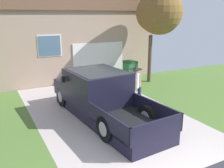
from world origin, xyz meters
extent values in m
cube|color=#BEB1AD|center=(0.00, 4.50, -0.03)|extent=(5.20, 9.00, 0.06)
cube|color=black|center=(-0.22, 3.82, 0.21)|extent=(2.13, 5.62, 0.42)
cube|color=black|center=(-0.27, 4.45, 1.04)|extent=(2.02, 2.38, 1.24)
cube|color=#1E2833|center=(-0.27, 4.45, 1.41)|extent=(1.79, 2.18, 0.52)
cube|color=black|center=(-0.40, 6.07, 0.72)|extent=(1.93, 1.15, 0.61)
cube|color=black|center=(-0.10, 2.20, 0.45)|extent=(2.03, 2.40, 0.06)
cube|color=black|center=(-0.99, 2.13, 0.70)|extent=(0.23, 2.26, 0.55)
cube|color=black|center=(0.80, 2.27, 0.70)|extent=(0.23, 2.26, 0.55)
cube|color=black|center=(-0.01, 1.11, 0.70)|extent=(1.86, 0.20, 0.55)
cube|color=black|center=(-1.36, 5.15, 1.31)|extent=(0.11, 0.19, 0.20)
cylinder|color=black|center=(-1.18, 5.85, 0.40)|extent=(0.32, 0.82, 0.80)
cylinder|color=#9E9EA3|center=(-1.18, 5.85, 0.40)|extent=(0.31, 0.46, 0.44)
cylinder|color=black|center=(0.41, 5.98, 0.40)|extent=(0.32, 0.82, 0.80)
cylinder|color=#9E9EA3|center=(0.41, 5.98, 0.40)|extent=(0.31, 0.46, 0.44)
cylinder|color=black|center=(-0.91, 2.37, 0.40)|extent=(0.32, 0.82, 0.80)
cylinder|color=#9E9EA3|center=(-0.91, 2.37, 0.40)|extent=(0.31, 0.46, 0.44)
cylinder|color=black|center=(0.68, 2.49, 0.40)|extent=(0.32, 0.82, 0.80)
cylinder|color=#9E9EA3|center=(0.68, 2.49, 0.40)|extent=(0.31, 0.46, 0.44)
cylinder|color=navy|center=(1.52, 4.27, 0.43)|extent=(0.15, 0.15, 0.86)
cylinder|color=navy|center=(1.21, 4.42, 0.43)|extent=(0.15, 0.15, 0.86)
cylinder|color=silver|center=(1.37, 4.35, 1.12)|extent=(0.30, 0.30, 0.58)
cylinder|color=tan|center=(1.53, 4.27, 1.07)|extent=(0.09, 0.09, 0.61)
cylinder|color=tan|center=(1.21, 4.42, 1.07)|extent=(0.09, 0.09, 0.61)
sphere|color=tan|center=(1.37, 4.35, 1.53)|extent=(0.22, 0.22, 0.22)
cylinder|color=#232328|center=(1.37, 4.35, 1.58)|extent=(0.51, 0.51, 0.01)
cone|color=#232328|center=(1.37, 4.35, 1.64)|extent=(0.23, 0.23, 0.12)
cube|color=#B24C56|center=(1.12, 4.04, 0.11)|extent=(0.40, 0.21, 0.22)
torus|color=#B24C56|center=(1.12, 4.04, 0.27)|extent=(0.36, 0.02, 0.36)
cube|color=tan|center=(0.45, 12.49, 1.94)|extent=(10.10, 6.91, 3.87)
cube|color=brown|center=(0.45, 12.49, 4.42)|extent=(10.51, 7.19, 1.10)
cube|color=white|center=(1.90, 9.00, 1.07)|extent=(3.05, 0.06, 2.15)
cube|color=slate|center=(-0.82, 9.00, 2.13)|extent=(1.10, 0.05, 1.00)
cube|color=silver|center=(-0.82, 9.02, 2.13)|extent=(1.23, 0.02, 1.12)
cylinder|color=brown|center=(4.27, 7.39, 1.29)|extent=(0.20, 0.20, 2.59)
sphere|color=brown|center=(4.53, 7.49, 3.72)|extent=(1.99, 1.99, 1.99)
sphere|color=brown|center=(4.56, 7.07, 3.79)|extent=(2.35, 2.35, 2.35)
cube|color=#286B38|center=(3.41, 8.05, 0.57)|extent=(0.58, 0.68, 0.96)
cube|color=#1C4A27|center=(3.41, 8.05, 1.10)|extent=(0.60, 0.71, 0.10)
cylinder|color=black|center=(3.19, 7.78, 0.09)|extent=(0.05, 0.18, 0.18)
cylinder|color=black|center=(3.63, 7.78, 0.09)|extent=(0.05, 0.18, 0.18)
camera|label=1|loc=(-3.90, -3.67, 3.65)|focal=39.77mm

